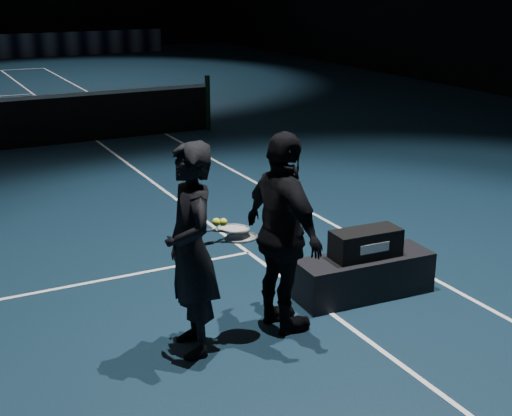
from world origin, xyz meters
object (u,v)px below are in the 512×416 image
(player_bench, at_px, (364,276))
(racket_bag, at_px, (366,243))
(player_a, at_px, (191,250))
(racket_upper, at_px, (234,229))
(player_b, at_px, (283,234))
(tennis_balls, at_px, (219,220))
(racket_lower, at_px, (241,238))

(player_bench, relative_size, racket_bag, 2.00)
(player_a, bearing_deg, racket_upper, 100.65)
(player_a, relative_size, player_b, 1.00)
(player_a, xyz_separation_m, tennis_balls, (0.26, 0.00, 0.22))
(racket_bag, distance_m, player_b, 1.12)
(racket_bag, height_order, racket_lower, racket_lower)
(racket_bag, bearing_deg, tennis_balls, -169.63)
(player_bench, relative_size, player_a, 0.77)
(player_bench, distance_m, player_b, 1.26)
(player_b, height_order, tennis_balls, player_b)
(player_b, bearing_deg, racket_upper, 80.35)
(tennis_balls, bearing_deg, player_a, -179.20)
(racket_bag, bearing_deg, racket_upper, -170.20)
(racket_bag, distance_m, tennis_balls, 1.74)
(player_bench, distance_m, racket_bag, 0.34)
(racket_lower, relative_size, tennis_balls, 5.67)
(racket_bag, bearing_deg, player_a, -170.53)
(player_b, bearing_deg, player_a, 85.43)
(racket_bag, distance_m, racket_lower, 1.50)
(racket_bag, height_order, racket_upper, racket_upper)
(player_bench, bearing_deg, tennis_balls, -169.63)
(player_bench, height_order, player_b, player_b)
(player_bench, xyz_separation_m, player_b, (-1.04, -0.22, 0.69))
(racket_lower, bearing_deg, player_b, 0.00)
(player_a, distance_m, racket_upper, 0.42)
(player_b, distance_m, racket_upper, 0.46)
(racket_bag, relative_size, racket_lower, 1.00)
(player_a, bearing_deg, racket_bag, 101.89)
(player_a, bearing_deg, tennis_balls, 96.06)
(racket_bag, bearing_deg, racket_lower, -168.39)
(player_a, bearing_deg, player_bench, 101.89)
(player_b, height_order, racket_upper, player_b)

